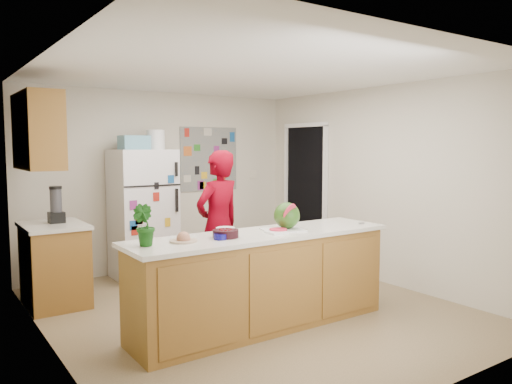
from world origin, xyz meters
TOP-DOWN VIEW (x-y plane):
  - floor at (0.00, 0.00)m, footprint 4.00×4.50m
  - wall_back at (0.00, 2.26)m, footprint 4.00×0.02m
  - wall_left at (-2.01, 0.00)m, footprint 0.02×4.50m
  - wall_right at (2.01, 0.00)m, footprint 0.02×4.50m
  - ceiling at (0.00, 0.00)m, footprint 4.00×4.50m
  - doorway at (1.99, 1.45)m, footprint 0.03×0.85m
  - peninsula_base at (-0.20, -0.50)m, footprint 2.60×0.62m
  - peninsula_top at (-0.20, -0.50)m, footprint 2.68×0.70m
  - side_counter_base at (-1.69, 1.35)m, footprint 0.60×0.80m
  - side_counter_top at (-1.69, 1.35)m, footprint 0.64×0.84m
  - upper_cabinets at (-1.82, 1.30)m, footprint 0.35×1.00m
  - refrigerator at (-0.45, 1.88)m, footprint 0.75×0.70m
  - fridge_top_bin at (-0.55, 1.88)m, footprint 0.35×0.28m
  - photo_collage at (0.75, 2.24)m, footprint 0.95×0.01m
  - person at (-0.09, 0.53)m, footprint 0.70×0.54m
  - blender_appliance at (-1.64, 1.41)m, footprint 0.12×0.12m
  - cutting_board at (0.05, -0.50)m, footprint 0.47×0.40m
  - watermelon at (0.11, -0.48)m, footprint 0.26×0.26m
  - watermelon_slice at (-0.05, -0.55)m, footprint 0.17×0.17m
  - cherry_bowl at (-0.61, -0.51)m, footprint 0.30×0.30m
  - white_bowl at (-0.52, -0.34)m, footprint 0.19×0.19m
  - cobalt_bowl at (-0.71, -0.57)m, footprint 0.14×0.14m
  - plate at (-1.02, -0.48)m, footprint 0.29×0.29m
  - paper_towel at (-0.10, -0.60)m, footprint 0.18×0.16m
  - keys at (0.99, -0.64)m, footprint 0.09×0.06m
  - potted_plant at (-1.37, -0.45)m, footprint 0.23×0.24m

SIDE VIEW (x-z plane):
  - floor at x=0.00m, z-range -0.02..0.00m
  - side_counter_base at x=-1.69m, z-range 0.00..0.86m
  - peninsula_base at x=-0.20m, z-range 0.00..0.88m
  - person at x=-0.09m, z-range 0.00..1.70m
  - refrigerator at x=-0.45m, z-range 0.00..1.70m
  - side_counter_top at x=-1.69m, z-range 0.86..0.90m
  - peninsula_top at x=-0.20m, z-range 0.88..0.92m
  - cutting_board at x=0.05m, z-range 0.92..0.93m
  - keys at x=0.99m, z-range 0.92..0.93m
  - plate at x=-1.02m, z-range 0.92..0.94m
  - paper_towel at x=-0.10m, z-range 0.92..0.94m
  - watermelon_slice at x=-0.05m, z-range 0.93..0.95m
  - cobalt_bowl at x=-0.71m, z-range 0.92..0.97m
  - white_bowl at x=-0.52m, z-range 0.92..0.98m
  - cherry_bowl at x=-0.61m, z-range 0.92..0.99m
  - doorway at x=1.99m, z-range 0.00..2.04m
  - watermelon at x=0.11m, z-range 0.93..1.19m
  - blender_appliance at x=-1.64m, z-range 0.90..1.28m
  - potted_plant at x=-1.37m, z-range 0.92..1.27m
  - wall_back at x=0.00m, z-range 0.00..2.50m
  - wall_left at x=-2.01m, z-range 0.00..2.50m
  - wall_right at x=2.01m, z-range 0.00..2.50m
  - photo_collage at x=0.75m, z-range 1.08..2.02m
  - fridge_top_bin at x=-0.55m, z-range 1.70..1.88m
  - upper_cabinets at x=-1.82m, z-range 1.50..2.30m
  - ceiling at x=0.00m, z-range 2.50..2.52m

